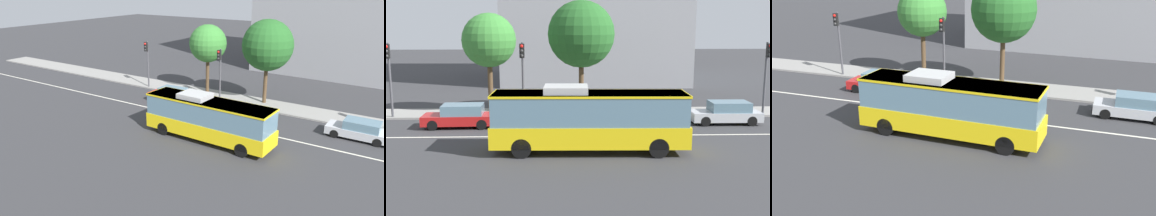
{
  "view_description": "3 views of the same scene",
  "coord_description": "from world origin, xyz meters",
  "views": [
    {
      "loc": [
        13.48,
        -25.62,
        11.33
      ],
      "look_at": [
        -1.09,
        -3.5,
        2.31
      ],
      "focal_mm": 34.92,
      "sensor_mm": 36.0,
      "label": 1
    },
    {
      "loc": [
        -1.19,
        -27.43,
        6.83
      ],
      "look_at": [
        -0.29,
        -3.06,
        2.25
      ],
      "focal_mm": 44.95,
      "sensor_mm": 36.0,
      "label": 2
    },
    {
      "loc": [
        8.33,
        -23.61,
        9.3
      ],
      "look_at": [
        1.49,
        -4.61,
        2.2
      ],
      "focal_mm": 40.32,
      "sensor_mm": 36.0,
      "label": 3
    }
  ],
  "objects": [
    {
      "name": "street_tree_kerbside_left",
      "position": [
        0.32,
        7.11,
        5.69
      ],
      "size": [
        4.79,
        4.79,
        8.11
      ],
      "color": "#4C3823",
      "rests_on": "ground_plane"
    },
    {
      "name": "transit_bus",
      "position": [
        0.27,
        -3.41,
        1.81
      ],
      "size": [
        10.07,
        2.78,
        3.46
      ],
      "rotation": [
        0.0,
        0.0,
        -0.03
      ],
      "color": "yellow",
      "rests_on": "ground_plane"
    },
    {
      "name": "sedan_red",
      "position": [
        -7.54,
        2.63,
        0.72
      ],
      "size": [
        4.56,
        1.97,
        1.46
      ],
      "rotation": [
        0.0,
        0.0,
        3.18
      ],
      "color": "#B21919",
      "rests_on": "ground_plane"
    },
    {
      "name": "lane_centre_line",
      "position": [
        0.0,
        0.0,
        0.01
      ],
      "size": [
        76.0,
        0.16,
        0.01
      ],
      "primitive_type": "cube",
      "color": "silver",
      "rests_on": "ground_plane"
    },
    {
      "name": "street_tree_kerbside_centre",
      "position": [
        -6.27,
        7.33,
        5.25
      ],
      "size": [
        3.87,
        3.87,
        7.21
      ],
      "color": "#4C3823",
      "rests_on": "ground_plane"
    },
    {
      "name": "traffic_light_far_corner",
      "position": [
        -12.74,
        5.28,
        3.56
      ],
      "size": [
        0.35,
        0.62,
        5.2
      ],
      "rotation": [
        0.0,
        0.0,
        -1.48
      ],
      "color": "#47474C",
      "rests_on": "ground_plane"
    },
    {
      "name": "sidewalk_kerb",
      "position": [
        0.0,
        6.7,
        0.07
      ],
      "size": [
        80.0,
        3.32,
        0.14
      ],
      "primitive_type": "cube",
      "color": "gray",
      "rests_on": "ground_plane"
    },
    {
      "name": "traffic_light_near_corner",
      "position": [
        -3.77,
        5.42,
        3.56
      ],
      "size": [
        0.33,
        0.62,
        5.2
      ],
      "rotation": [
        0.0,
        0.0,
        -1.62
      ],
      "color": "#47474C",
      "rests_on": "ground_plane"
    },
    {
      "name": "sedan_silver",
      "position": [
        9.68,
        3.08,
        0.72
      ],
      "size": [
        4.52,
        1.86,
        1.46
      ],
      "rotation": [
        0.0,
        0.0,
        3.13
      ],
      "color": "#B7BABF",
      "rests_on": "ground_plane"
    },
    {
      "name": "ground_plane",
      "position": [
        0.0,
        0.0,
        0.0
      ],
      "size": [
        160.0,
        160.0,
        0.0
      ],
      "primitive_type": "plane",
      "color": "#333335"
    }
  ]
}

